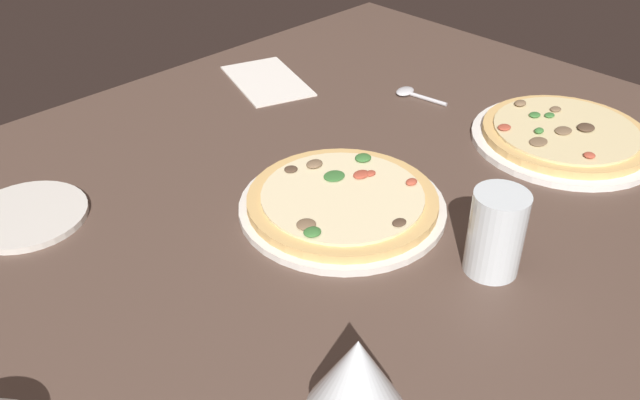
{
  "coord_description": "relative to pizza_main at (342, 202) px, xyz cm",
  "views": [
    {
      "loc": [
        47.17,
        52.28,
        56.18
      ],
      "look_at": [
        -3.57,
        0.63,
        7.0
      ],
      "focal_mm": 37.92,
      "sensor_mm": 36.0,
      "label": 1
    }
  ],
  "objects": [
    {
      "name": "dining_table",
      "position": [
        7.16,
        -1.25,
        -3.23
      ],
      "size": [
        150.0,
        110.0,
        4.0
      ],
      "primitive_type": "cube",
      "color": "brown",
      "rests_on": "ground"
    },
    {
      "name": "pizza_main",
      "position": [
        0.0,
        0.0,
        0.0
      ],
      "size": [
        27.8,
        27.8,
        3.35
      ],
      "color": "silver",
      "rests_on": "dining_table"
    },
    {
      "name": "pizza_side",
      "position": [
        -38.07,
        11.55,
        -0.02
      ],
      "size": [
        28.58,
        28.58,
        3.4
      ],
      "color": "white",
      "rests_on": "dining_table"
    },
    {
      "name": "wine_glass_far",
      "position": [
        27.19,
        27.5,
        9.56
      ],
      "size": [
        8.29,
        8.29,
        15.1
      ],
      "color": "silver",
      "rests_on": "dining_table"
    },
    {
      "name": "water_glass",
      "position": [
        -3.79,
        20.89,
        3.55
      ],
      "size": [
        6.52,
        6.52,
        10.62
      ],
      "color": "silver",
      "rests_on": "dining_table"
    },
    {
      "name": "side_plate",
      "position": [
        31.14,
        -27.87,
        -0.78
      ],
      "size": [
        15.73,
        15.73,
        0.9
      ],
      "primitive_type": "cylinder",
      "color": "silver",
      "rests_on": "dining_table"
    },
    {
      "name": "paper_menu",
      "position": [
        -19.96,
        -38.64,
        -1.08
      ],
      "size": [
        17.32,
        22.01,
        0.3
      ],
      "primitive_type": "cube",
      "rotation": [
        0.0,
        0.0,
        -0.33
      ],
      "color": "white",
      "rests_on": "dining_table"
    },
    {
      "name": "spoon",
      "position": [
        -34.28,
        -16.16,
        -0.77
      ],
      "size": [
        4.35,
        10.0,
        1.0
      ],
      "color": "silver",
      "rests_on": "dining_table"
    }
  ]
}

